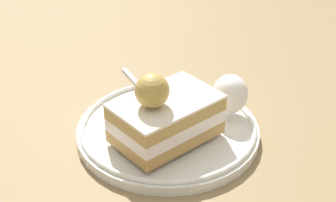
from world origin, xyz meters
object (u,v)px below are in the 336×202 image
at_px(cake_slice, 165,115).
at_px(fork, 146,93).
at_px(dessert_plate, 168,129).
at_px(whipped_cream_dollop, 230,94).

height_order(cake_slice, fork, cake_slice).
height_order(dessert_plate, whipped_cream_dollop, whipped_cream_dollop).
bearing_deg(whipped_cream_dollop, fork, -77.52).
distance_m(whipped_cream_dollop, fork, 0.11).
distance_m(dessert_plate, cake_slice, 0.04).
relative_size(cake_slice, whipped_cream_dollop, 2.68).
bearing_deg(cake_slice, whipped_cream_dollop, 157.80).
distance_m(cake_slice, fork, 0.10).
bearing_deg(whipped_cream_dollop, dessert_plate, -36.90).
xyz_separation_m(cake_slice, fork, (-0.06, -0.07, -0.03)).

